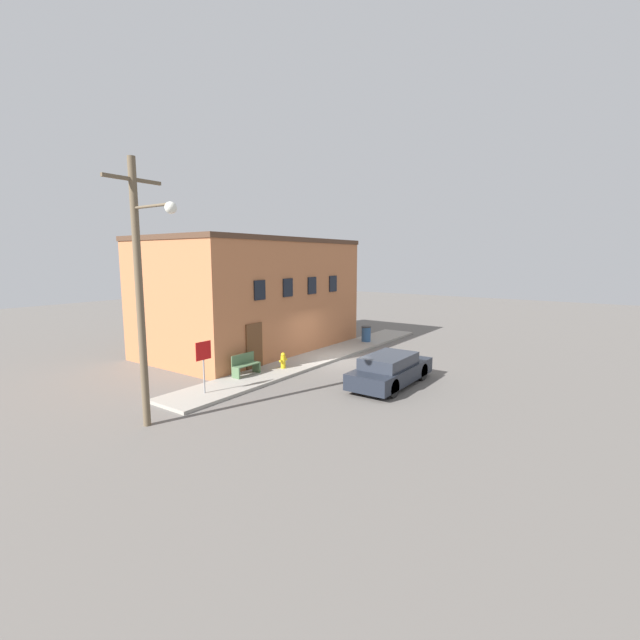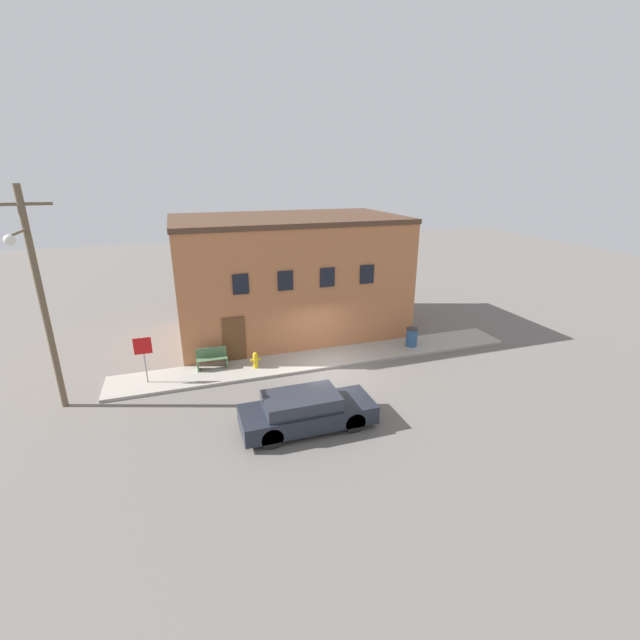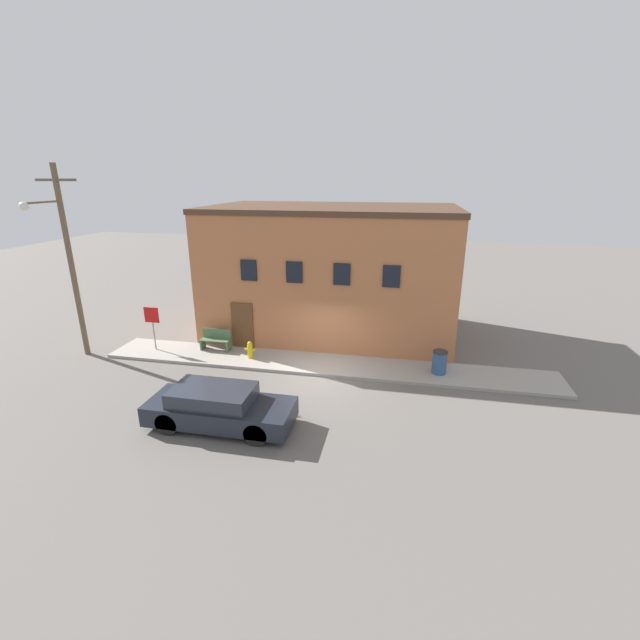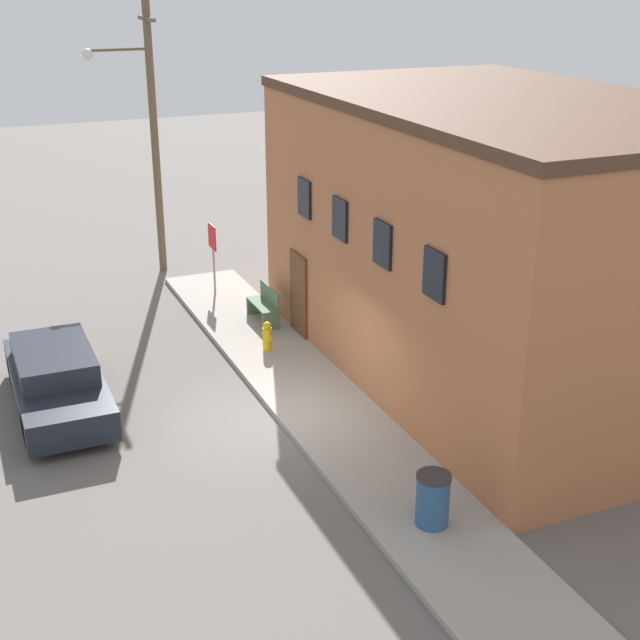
% 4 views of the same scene
% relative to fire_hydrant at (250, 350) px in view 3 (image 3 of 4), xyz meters
% --- Properties ---
extents(ground_plane, '(80.00, 80.00, 0.00)m').
position_rel_fire_hydrant_xyz_m(ground_plane, '(3.15, -0.98, -0.49)').
color(ground_plane, '#66605B').
extents(sidewalk, '(18.69, 2.11, 0.13)m').
position_rel_fire_hydrant_xyz_m(sidewalk, '(3.15, 0.08, -0.43)').
color(sidewalk, '#9E998E').
rests_on(sidewalk, ground).
extents(brick_building, '(11.59, 6.88, 6.19)m').
position_rel_fire_hydrant_xyz_m(brick_building, '(2.72, 4.51, 2.60)').
color(brick_building, '#B26B42').
rests_on(brick_building, ground).
extents(fire_hydrant, '(0.47, 0.23, 0.73)m').
position_rel_fire_hydrant_xyz_m(fire_hydrant, '(0.00, 0.00, 0.00)').
color(fire_hydrant, gold).
rests_on(fire_hydrant, sidewalk).
extents(stop_sign, '(0.69, 0.06, 1.96)m').
position_rel_fire_hydrant_xyz_m(stop_sign, '(-4.48, 0.04, 1.01)').
color(stop_sign, gray).
rests_on(stop_sign, sidewalk).
extents(bench, '(1.31, 0.44, 0.92)m').
position_rel_fire_hydrant_xyz_m(bench, '(-1.82, 0.59, 0.07)').
color(bench, '#4C6B47').
rests_on(bench, sidewalk).
extents(trash_bin, '(0.58, 0.58, 0.92)m').
position_rel_fire_hydrant_xyz_m(trash_bin, '(7.80, 0.05, 0.10)').
color(trash_bin, '#2D517F').
rests_on(trash_bin, sidewalk).
extents(utility_pole, '(1.80, 1.98, 8.00)m').
position_rel_fire_hydrant_xyz_m(utility_pole, '(-7.37, -0.88, 3.86)').
color(utility_pole, brown).
rests_on(utility_pole, ground).
extents(parked_car, '(4.57, 1.74, 1.29)m').
position_rel_fire_hydrant_xyz_m(parked_car, '(0.83, -4.99, 0.15)').
color(parked_car, black).
rests_on(parked_car, ground).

